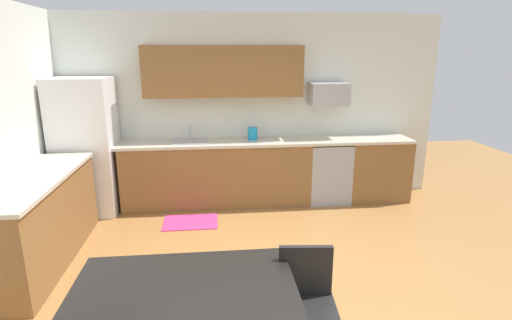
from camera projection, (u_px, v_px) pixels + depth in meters
name	position (u px, v px, depth m)	size (l,w,h in m)	color
ground_plane	(267.00, 291.00, 3.76)	(12.00, 12.00, 0.00)	#9E6B38
wall_back	(244.00, 108.00, 5.95)	(5.80, 0.10, 2.70)	silver
cabinet_run_back	(217.00, 174.00, 5.80)	(2.65, 0.60, 0.90)	brown
cabinet_run_back_right	(375.00, 169.00, 6.05)	(0.90, 0.60, 0.90)	brown
cabinet_run_left	(38.00, 222.00, 4.17)	(0.60, 2.00, 0.90)	brown
countertop_back	(246.00, 142.00, 5.73)	(4.80, 0.64, 0.04)	beige
countertop_left	(32.00, 179.00, 4.05)	(0.64, 2.00, 0.04)	beige
upper_cabinets_back	(224.00, 71.00, 5.56)	(2.20, 0.34, 0.70)	brown
refrigerator	(86.00, 147.00, 5.42)	(0.76, 0.70, 1.84)	white
oven_range	(327.00, 170.00, 5.97)	(0.60, 0.60, 0.91)	#999BA0
microwave	(329.00, 94.00, 5.78)	(0.54, 0.36, 0.32)	#9EA0A5
sink_basin	(190.00, 146.00, 5.65)	(0.48, 0.40, 0.14)	#A5A8AD
sink_faucet	(190.00, 132.00, 5.79)	(0.02, 0.02, 0.24)	#B2B5BA
dining_table	(185.00, 296.00, 2.51)	(1.40, 0.90, 0.75)	black
chair_near_table	(307.00, 299.00, 2.78)	(0.44, 0.44, 0.85)	black
floor_mat	(190.00, 222.00, 5.26)	(0.70, 0.50, 0.01)	#CC3372
kettle	(253.00, 134.00, 5.76)	(0.14, 0.14, 0.20)	#198CBF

